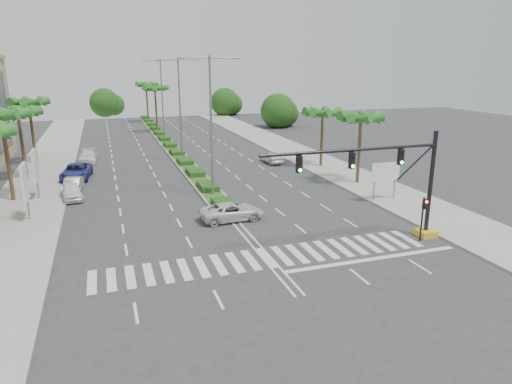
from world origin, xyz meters
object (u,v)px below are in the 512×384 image
car_parked_c (76,172)px  car_right (271,158)px  car_parked_a (71,191)px  car_crossing (232,212)px  car_parked_d (88,156)px  car_parked_b (73,185)px

car_parked_c → car_right: 21.57m
car_parked_a → car_right: 23.30m
car_crossing → car_right: bearing=-31.0°
car_parked_d → car_parked_b: bearing=-92.2°
car_parked_a → car_crossing: car_parked_a is taller
car_parked_b → car_crossing: bearing=-38.9°
car_crossing → car_parked_b: bearing=41.7°
car_parked_c → car_parked_d: bearing=90.9°
car_parked_d → car_crossing: car_parked_d is taller
car_parked_b → car_parked_c: size_ratio=0.72×
car_parked_a → car_right: size_ratio=1.03×
car_crossing → car_parked_a: bearing=47.8°
car_parked_d → car_right: car_parked_d is taller
car_parked_c → car_parked_d: size_ratio=1.20×
car_parked_c → car_parked_a: bearing=-83.8°
car_parked_b → car_crossing: (11.70, -12.06, -0.00)m
car_crossing → car_right: car_crossing is taller
car_parked_a → car_parked_c: 7.56m
car_parked_a → car_parked_d: (1.03, 16.17, -0.01)m
car_parked_d → car_crossing: size_ratio=0.98×
car_parked_a → car_parked_b: car_parked_a is taller
car_parked_b → car_crossing: size_ratio=0.84×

